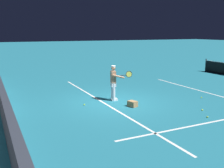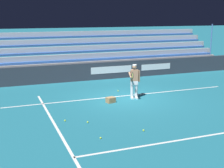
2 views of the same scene
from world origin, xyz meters
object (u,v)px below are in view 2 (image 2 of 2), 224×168
tennis_ball_far_right (65,121)px  tennis_ball_stray_back (144,130)px  tennis_ball_by_box (101,138)px  tennis_ball_far_left (118,91)px  ball_box_cardboard (111,100)px  tennis_ball_midcourt (88,122)px  tennis_player (134,81)px

tennis_ball_far_right → tennis_ball_stray_back: (-2.43, 2.06, 0.00)m
tennis_ball_by_box → tennis_ball_far_left: bearing=-117.0°
ball_box_cardboard → tennis_ball_midcourt: ball_box_cardboard is taller
tennis_player → tennis_ball_midcourt: 4.23m
tennis_ball_far_left → tennis_ball_by_box: same height
tennis_ball_far_left → tennis_ball_by_box: (3.01, 5.93, 0.00)m
tennis_player → tennis_ball_far_right: (3.98, 2.14, -0.86)m
tennis_player → tennis_ball_by_box: size_ratio=25.98×
ball_box_cardboard → tennis_ball_far_right: size_ratio=6.06×
tennis_player → tennis_ball_far_left: size_ratio=25.98×
tennis_ball_far_left → tennis_ball_by_box: size_ratio=1.00×
tennis_ball_far_right → tennis_ball_stray_back: size_ratio=1.00×
tennis_ball_stray_back → tennis_ball_midcourt: bearing=-43.5°
ball_box_cardboard → tennis_ball_by_box: (1.88, 4.04, -0.10)m
ball_box_cardboard → tennis_ball_midcourt: 3.00m
ball_box_cardboard → tennis_ball_stray_back: ball_box_cardboard is taller
tennis_ball_midcourt → tennis_ball_stray_back: same height
tennis_ball_stray_back → tennis_ball_by_box: (1.68, 0.12, 0.00)m
tennis_player → tennis_ball_stray_back: tennis_player is taller
tennis_ball_far_right → ball_box_cardboard: bearing=-144.6°
tennis_ball_by_box → ball_box_cardboard: bearing=-114.9°
tennis_ball_stray_back → tennis_ball_by_box: 1.68m
tennis_player → ball_box_cardboard: (1.35, 0.28, -0.76)m
tennis_ball_stray_back → tennis_ball_far_right: bearing=-40.3°
tennis_player → ball_box_cardboard: tennis_player is taller
tennis_ball_stray_back → tennis_ball_by_box: bearing=4.1°
tennis_ball_midcourt → tennis_ball_by_box: bearing=88.8°
ball_box_cardboard → tennis_ball_by_box: ball_box_cardboard is taller
tennis_ball_far_left → tennis_ball_stray_back: bearing=77.1°
tennis_ball_midcourt → tennis_player: bearing=-140.4°
ball_box_cardboard → tennis_ball_far_right: 3.22m
tennis_ball_far_left → tennis_ball_far_right: 5.31m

